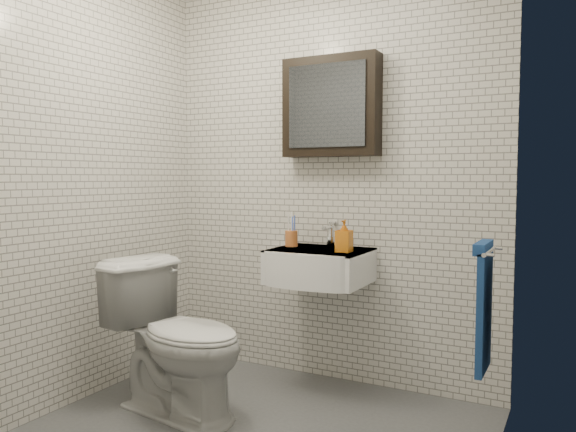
# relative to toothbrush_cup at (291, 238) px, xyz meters

# --- Properties ---
(room_shell) EXTENTS (2.22, 2.02, 2.51)m
(room_shell) POSITION_rel_toothbrush_cup_xyz_m (0.16, -0.82, 0.56)
(room_shell) COLOR silver
(room_shell) RESTS_ON ground
(washbasin) EXTENTS (0.55, 0.50, 0.20)m
(washbasin) POSITION_rel_toothbrush_cup_xyz_m (0.21, -0.09, -0.15)
(washbasin) COLOR white
(washbasin) RESTS_ON room_shell
(faucet) EXTENTS (0.06, 0.20, 0.15)m
(faucet) POSITION_rel_toothbrush_cup_xyz_m (0.21, 0.11, 0.01)
(faucet) COLOR silver
(faucet) RESTS_ON washbasin
(mirror_cabinet) EXTENTS (0.60, 0.15, 0.60)m
(mirror_cabinet) POSITION_rel_toothbrush_cup_xyz_m (0.21, 0.11, 0.80)
(mirror_cabinet) COLOR black
(mirror_cabinet) RESTS_ON room_shell
(towel_rail) EXTENTS (0.09, 0.30, 0.58)m
(towel_rail) POSITION_rel_toothbrush_cup_xyz_m (1.21, -0.47, -0.18)
(towel_rail) COLOR silver
(towel_rail) RESTS_ON room_shell
(toothbrush_cup) EXTENTS (0.08, 0.08, 0.21)m
(toothbrush_cup) POSITION_rel_toothbrush_cup_xyz_m (0.00, 0.00, 0.00)
(toothbrush_cup) COLOR #C16730
(toothbrush_cup) RESTS_ON washbasin
(soap_bottle) EXTENTS (0.08, 0.09, 0.18)m
(soap_bottle) POSITION_rel_toothbrush_cup_xyz_m (0.39, -0.09, 0.04)
(soap_bottle) COLOR orange
(soap_bottle) RESTS_ON washbasin
(toilet) EXTENTS (0.87, 0.58, 0.82)m
(toilet) POSITION_rel_toothbrush_cup_xyz_m (-0.32, -0.71, -0.49)
(toilet) COLOR silver
(toilet) RESTS_ON ground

